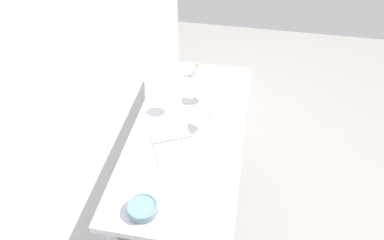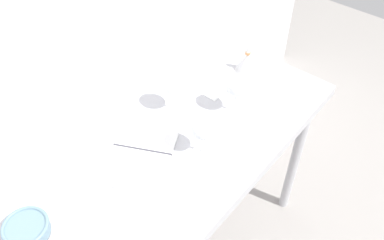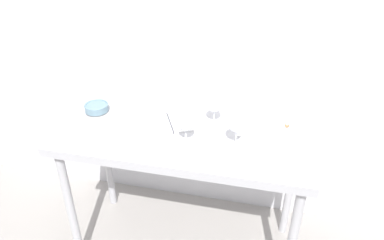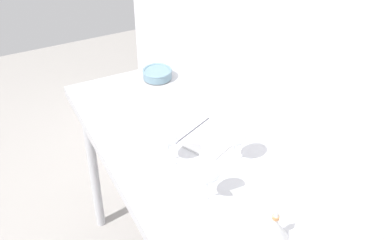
# 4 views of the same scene
# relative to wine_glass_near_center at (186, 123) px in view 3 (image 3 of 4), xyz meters

# --- Properties ---
(back_wall) EXTENTS (3.80, 0.04, 2.60)m
(back_wall) POSITION_rel_wine_glass_near_center_xyz_m (-0.04, 0.60, 0.28)
(back_wall) COLOR silver
(back_wall) RESTS_ON ground_plane
(steel_counter) EXTENTS (1.40, 0.65, 0.90)m
(steel_counter) POSITION_rel_wine_glass_near_center_xyz_m (-0.04, 0.10, -0.23)
(steel_counter) COLOR #B0B0B5
(steel_counter) RESTS_ON ground_plane
(wine_glass_near_center) EXTENTS (0.09, 0.09, 0.17)m
(wine_glass_near_center) POSITION_rel_wine_glass_near_center_xyz_m (0.00, 0.00, 0.00)
(wine_glass_near_center) COLOR white
(wine_glass_near_center) RESTS_ON steel_counter
(wine_glass_near_right) EXTENTS (0.09, 0.09, 0.18)m
(wine_glass_near_right) POSITION_rel_wine_glass_near_center_xyz_m (0.26, 0.03, 0.01)
(wine_glass_near_right) COLOR white
(wine_glass_near_right) RESTS_ON steel_counter
(wine_glass_far_right) EXTENTS (0.09, 0.09, 0.18)m
(wine_glass_far_right) POSITION_rel_wine_glass_near_center_xyz_m (0.11, 0.23, 0.00)
(wine_glass_far_right) COLOR white
(wine_glass_far_right) RESTS_ON steel_counter
(open_notebook) EXTENTS (0.43, 0.36, 0.01)m
(open_notebook) POSITION_rel_wine_glass_near_center_xyz_m (-0.14, 0.17, -0.12)
(open_notebook) COLOR white
(open_notebook) RESTS_ON steel_counter
(tasting_sheet_upper) EXTENTS (0.16, 0.28, 0.00)m
(tasting_sheet_upper) POSITION_rel_wine_glass_near_center_xyz_m (0.33, 0.27, -0.12)
(tasting_sheet_upper) COLOR white
(tasting_sheet_upper) RESTS_ON steel_counter
(tasting_bowl) EXTENTS (0.14, 0.14, 0.05)m
(tasting_bowl) POSITION_rel_wine_glass_near_center_xyz_m (-0.61, 0.21, -0.10)
(tasting_bowl) COLOR #4C4C4C
(tasting_bowl) RESTS_ON steel_counter
(decanter_funnel) EXTENTS (0.10, 0.10, 0.13)m
(decanter_funnel) POSITION_rel_wine_glass_near_center_xyz_m (0.51, 0.15, -0.08)
(decanter_funnel) COLOR #BEBEBE
(decanter_funnel) RESTS_ON steel_counter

